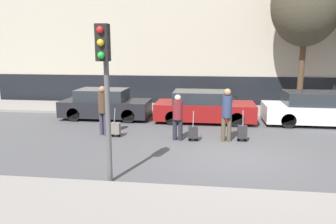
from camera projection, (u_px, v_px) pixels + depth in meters
name	position (u px, v px, depth m)	size (l,w,h in m)	color
ground_plane	(235.00, 157.00, 9.72)	(80.00, 80.00, 0.00)	#4C4C4F
sidewalk_near	(249.00, 219.00, 6.06)	(28.00, 2.50, 0.12)	gray
sidewalk_far	(225.00, 111.00, 16.52)	(28.00, 3.00, 0.12)	gray
building_facade	(226.00, 24.00, 18.86)	(28.00, 2.26, 9.10)	#B7AD99
parked_car_0	(105.00, 105.00, 14.89)	(3.95, 1.74, 1.35)	black
parked_car_1	(204.00, 107.00, 14.24)	(4.27, 1.82, 1.35)	maroon
parked_car_2	(318.00, 109.00, 13.71)	(4.52, 1.84, 1.38)	silver
pedestrian_left	(103.00, 107.00, 11.95)	(0.34, 0.34, 1.82)	#383347
trolley_left	(116.00, 128.00, 11.83)	(0.34, 0.29, 1.07)	slate
pedestrian_center	(178.00, 115.00, 11.31)	(0.35, 0.34, 1.61)	#23232D
trolley_center	(193.00, 132.00, 11.30)	(0.34, 0.29, 1.06)	#262628
pedestrian_right	(227.00, 111.00, 11.14)	(0.35, 0.34, 1.84)	#4C4233
trolley_right	(242.00, 132.00, 11.26)	(0.34, 0.29, 1.10)	#262628
traffic_light	(105.00, 73.00, 7.31)	(0.28, 0.47, 3.69)	#515154
parked_bicycle	(221.00, 101.00, 16.75)	(1.77, 0.06, 0.96)	black
bare_tree_down_street	(307.00, 4.00, 15.30)	(3.25, 3.25, 7.08)	#4C3826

